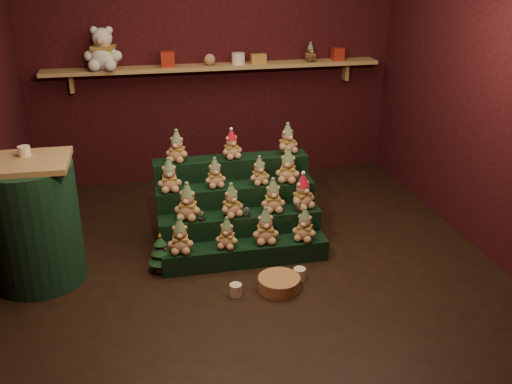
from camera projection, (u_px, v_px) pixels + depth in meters
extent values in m
plane|color=black|center=(252.00, 258.00, 4.90)|extent=(4.00, 4.00, 0.00)
cube|color=black|center=(213.00, 54.00, 6.21)|extent=(4.00, 0.10, 2.80)
cube|color=black|center=(345.00, 205.00, 2.51)|extent=(4.00, 0.10, 2.80)
cube|color=black|center=(491.00, 86.00, 4.76)|extent=(0.10, 4.00, 2.80)
cube|color=#A48352|center=(216.00, 67.00, 6.08)|extent=(3.60, 0.26, 0.04)
cube|color=#A48352|center=(72.00, 83.00, 5.90)|extent=(0.04, 0.12, 0.20)
cube|color=#A48352|center=(346.00, 71.00, 6.48)|extent=(0.04, 0.12, 0.20)
cube|color=black|center=(245.00, 254.00, 4.79)|extent=(1.40, 0.22, 0.18)
cube|color=black|center=(240.00, 232.00, 4.95)|extent=(1.40, 0.22, 0.36)
cube|color=black|center=(236.00, 213.00, 5.12)|extent=(1.40, 0.22, 0.54)
cube|color=black|center=(231.00, 194.00, 5.28)|extent=(1.40, 0.22, 0.72)
cylinder|color=black|center=(202.00, 219.00, 4.76)|extent=(0.06, 0.06, 0.02)
sphere|color=white|center=(202.00, 214.00, 4.74)|extent=(0.06, 0.06, 0.06)
cylinder|color=black|center=(247.00, 215.00, 4.83)|extent=(0.06, 0.06, 0.02)
sphere|color=white|center=(247.00, 211.00, 4.82)|extent=(0.06, 0.06, 0.06)
cylinder|color=black|center=(298.00, 210.00, 4.92)|extent=(0.06, 0.06, 0.02)
sphere|color=white|center=(298.00, 206.00, 4.91)|extent=(0.06, 0.06, 0.06)
cube|color=#A48352|center=(23.00, 163.00, 4.22)|extent=(0.67, 0.56, 0.04)
cylinder|color=#10311E|center=(34.00, 224.00, 4.42)|extent=(0.70, 0.70, 0.97)
cylinder|color=beige|center=(24.00, 151.00, 4.29)|extent=(0.09, 0.09, 0.07)
cylinder|color=#462F19|center=(162.00, 269.00, 4.69)|extent=(0.10, 0.10, 0.05)
cone|color=#153B1E|center=(161.00, 256.00, 4.64)|extent=(0.21, 0.21, 0.10)
cone|color=#153B1E|center=(160.00, 248.00, 4.61)|extent=(0.16, 0.16, 0.09)
cone|color=#153B1E|center=(160.00, 240.00, 4.59)|extent=(0.10, 0.10, 0.07)
cone|color=gold|center=(160.00, 235.00, 4.57)|extent=(0.03, 0.03, 0.03)
cylinder|color=beige|center=(236.00, 290.00, 4.35)|extent=(0.10, 0.10, 0.10)
cylinder|color=beige|center=(300.00, 274.00, 4.57)|extent=(0.10, 0.10, 0.10)
cylinder|color=#96663C|center=(279.00, 283.00, 4.43)|extent=(0.40, 0.40, 0.10)
cube|color=#B02A1B|center=(167.00, 59.00, 5.93)|extent=(0.14, 0.14, 0.16)
cylinder|color=beige|center=(238.00, 59.00, 6.08)|extent=(0.14, 0.14, 0.12)
cube|color=#B02A1B|center=(338.00, 54.00, 6.29)|extent=(0.12, 0.12, 0.14)
sphere|color=#A77D5C|center=(210.00, 60.00, 6.02)|extent=(0.12, 0.12, 0.12)
cube|color=#CC681C|center=(258.00, 59.00, 6.13)|extent=(0.16, 0.10, 0.10)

